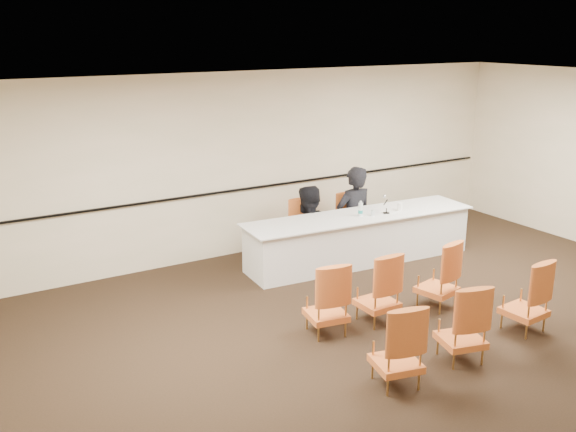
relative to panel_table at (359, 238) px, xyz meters
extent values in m
plane|color=black|center=(-1.09, -2.62, -0.39)|extent=(10.00, 10.00, 0.00)
plane|color=white|center=(-1.09, -2.62, 2.61)|extent=(10.00, 10.00, 0.00)
cube|color=beige|center=(-1.09, 1.38, 1.11)|extent=(10.00, 0.04, 3.00)
cube|color=black|center=(-1.09, 1.34, 0.71)|extent=(9.80, 0.04, 0.03)
imported|color=black|center=(0.29, 0.55, 0.08)|extent=(0.71, 0.47, 1.93)
imported|color=black|center=(-0.61, 0.62, -0.08)|extent=(0.98, 0.84, 1.78)
cube|color=white|center=(0.48, -0.12, 0.39)|extent=(0.36, 0.31, 0.00)
cylinder|color=silver|center=(0.15, -0.14, 0.44)|extent=(0.08, 0.08, 0.10)
cylinder|color=white|center=(0.71, -0.13, 0.46)|extent=(0.09, 0.09, 0.13)
camera|label=1|loc=(-6.06, -7.81, 3.25)|focal=40.00mm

